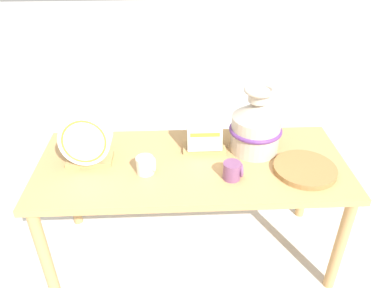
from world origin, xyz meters
TOP-DOWN VIEW (x-y plane):
  - ground_plane at (0.00, 0.00)m, footprint 14.00×14.00m
  - display_table at (0.00, 0.00)m, footprint 1.55×0.65m
  - ceramic_vase at (0.33, 0.10)m, footprint 0.27×0.27m
  - dish_rack_round_plates at (-0.51, 0.03)m, footprint 0.25×0.16m
  - dish_rack_square_plates at (0.07, 0.13)m, footprint 0.22×0.14m
  - wicker_charger_stack at (0.54, -0.10)m, footprint 0.30×0.30m
  - mug_cream_glaze at (-0.22, -0.07)m, footprint 0.09×0.09m
  - mug_plum_glaze at (0.19, -0.14)m, footprint 0.09×0.09m

SIDE VIEW (x-z plane):
  - ground_plane at x=0.00m, z-range 0.00..0.00m
  - display_table at x=0.00m, z-range 0.25..0.89m
  - wicker_charger_stack at x=0.54m, z-range 0.64..0.67m
  - mug_cream_glaze at x=-0.22m, z-range 0.64..0.73m
  - mug_plum_glaze at x=0.19m, z-range 0.64..0.73m
  - dish_rack_square_plates at x=0.07m, z-range 0.62..0.82m
  - dish_rack_round_plates at x=-0.51m, z-range 0.62..0.89m
  - ceramic_vase at x=0.33m, z-range 0.62..0.97m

